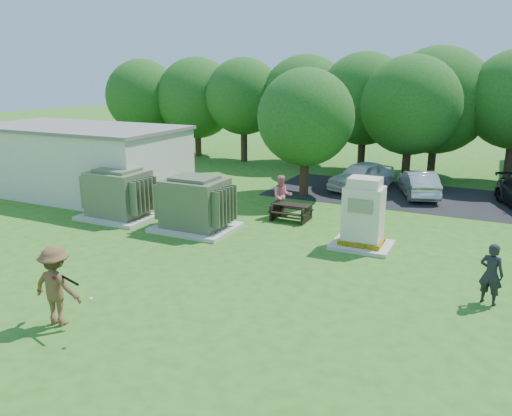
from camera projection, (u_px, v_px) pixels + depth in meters
The scene contains 15 objects.
ground at pixel (195, 286), 14.12m from camera, with size 120.00×120.00×0.00m, color #2D6619.
service_building at pixel (80, 162), 24.38m from camera, with size 10.00×5.00×3.20m, color beige.
service_building_roof at pixel (77, 127), 23.93m from camera, with size 10.20×5.20×0.15m, color slate.
parking_strip at pixel (482, 203), 22.93m from camera, with size 20.00×6.00×0.01m, color #232326.
transformer_left at pixel (119, 195), 20.49m from camera, with size 3.00×2.40×2.07m.
transformer_right at pixel (195, 205), 18.95m from camera, with size 3.00×2.40×2.07m.
generator_cabinet at pixel (363, 217), 16.97m from camera, with size 2.01×1.64×2.45m.
picnic_table at pixel (291, 210), 20.30m from camera, with size 1.56×1.17×0.67m.
batter at pixel (56, 286), 11.76m from camera, with size 1.26×0.72×1.94m, color brown.
person_by_generator at pixel (491, 274), 12.84m from camera, with size 0.60×0.40×1.65m, color black.
person_at_picnic at pixel (282, 196), 20.70m from camera, with size 0.85×0.66×1.74m, color pink.
car_white at pixel (362, 176), 25.61m from camera, with size 1.66×4.13×1.41m, color white.
car_silver_a at pixel (418, 183), 24.11m from camera, with size 1.35×3.88×1.28m, color #BCBCC1.
batting_equipment at pixel (69, 282), 11.34m from camera, with size 1.37×0.34×0.34m.
tree_row at pixel (394, 103), 28.38m from camera, with size 41.30×13.30×7.30m.
Camera 1 is at (7.21, -11.00, 5.86)m, focal length 35.00 mm.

